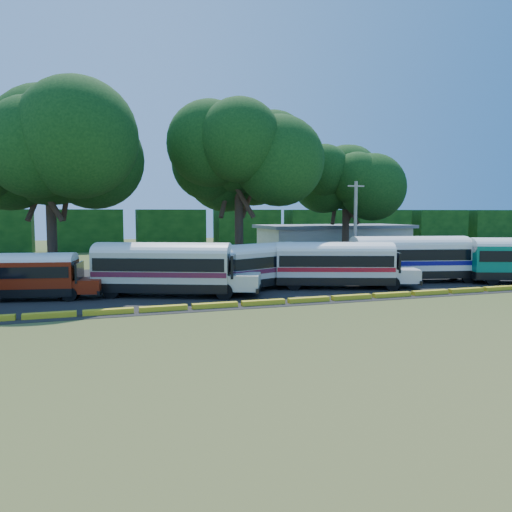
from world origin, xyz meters
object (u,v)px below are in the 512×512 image
object	(u,v)px
bus_red	(18,273)
bus_cream_west	(167,266)
bus_white_red	(337,262)
tree_west	(49,146)

from	to	relation	value
bus_red	bus_cream_west	world-z (taller)	bus_cream_west
bus_red	bus_cream_west	xyz separation A→B (m)	(9.21, -1.48, 0.30)
bus_red	bus_white_red	size ratio (longest dim) A/B	0.89
bus_cream_west	bus_white_red	world-z (taller)	bus_cream_west
bus_white_red	tree_west	world-z (taller)	tree_west
bus_white_red	bus_cream_west	bearing A→B (deg)	-162.51
bus_red	tree_west	world-z (taller)	tree_west
bus_cream_west	tree_west	size ratio (longest dim) A/B	0.71
bus_red	bus_white_red	world-z (taller)	bus_white_red
bus_white_red	bus_red	bearing A→B (deg)	-165.65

